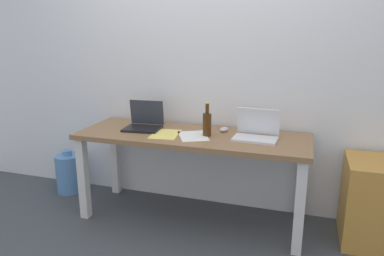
% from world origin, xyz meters
% --- Properties ---
extents(ground_plane, '(8.00, 8.00, 0.00)m').
position_xyz_m(ground_plane, '(0.00, 0.00, 0.00)').
color(ground_plane, '#42474C').
extents(back_wall, '(5.20, 0.08, 2.60)m').
position_xyz_m(back_wall, '(0.00, 0.38, 1.30)').
color(back_wall, white).
rests_on(back_wall, ground).
extents(desk, '(1.85, 0.65, 0.74)m').
position_xyz_m(desk, '(0.00, 0.00, 0.64)').
color(desk, olive).
rests_on(desk, ground).
extents(laptop_left, '(0.32, 0.28, 0.23)m').
position_xyz_m(laptop_left, '(-0.44, 0.04, 0.79)').
color(laptop_left, black).
rests_on(laptop_left, desk).
extents(laptop_right, '(0.34, 0.25, 0.23)m').
position_xyz_m(laptop_right, '(0.51, 0.02, 0.79)').
color(laptop_right, silver).
rests_on(laptop_right, desk).
extents(beer_bottle, '(0.07, 0.07, 0.26)m').
position_xyz_m(beer_bottle, '(0.13, -0.01, 0.84)').
color(beer_bottle, '#47280F').
rests_on(beer_bottle, desk).
extents(computer_mouse, '(0.07, 0.11, 0.03)m').
position_xyz_m(computer_mouse, '(0.23, 0.16, 0.76)').
color(computer_mouse, silver).
rests_on(computer_mouse, desk).
extents(paper_yellow_folder, '(0.25, 0.32, 0.00)m').
position_xyz_m(paper_yellow_folder, '(-0.20, -0.07, 0.74)').
color(paper_yellow_folder, '#F4E06B').
rests_on(paper_yellow_folder, desk).
extents(paper_sheet_center, '(0.32, 0.36, 0.00)m').
position_xyz_m(paper_sheet_center, '(0.03, -0.06, 0.74)').
color(paper_sheet_center, white).
rests_on(paper_sheet_center, desk).
extents(water_cooler_jug, '(0.25, 0.25, 0.42)m').
position_xyz_m(water_cooler_jug, '(-1.32, 0.14, 0.19)').
color(water_cooler_jug, '#598CC6').
rests_on(water_cooler_jug, ground).
extents(filing_cabinet, '(0.40, 0.48, 0.63)m').
position_xyz_m(filing_cabinet, '(1.37, 0.07, 0.32)').
color(filing_cabinet, '#C68938').
rests_on(filing_cabinet, ground).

